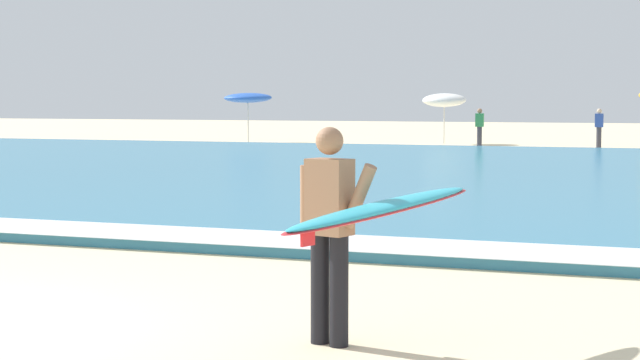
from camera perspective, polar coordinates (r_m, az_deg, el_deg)
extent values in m
cube|color=teal|center=(26.27, 6.76, 0.40)|extent=(120.00, 28.00, 0.14)
cube|color=white|center=(13.66, -6.48, -3.08)|extent=(120.00, 1.41, 0.01)
cylinder|color=black|center=(8.18, 0.00, -6.08)|extent=(0.15, 0.15, 0.88)
cylinder|color=black|center=(8.07, 1.07, -6.22)|extent=(0.15, 0.15, 0.88)
cube|color=#9E7051|center=(8.02, 0.53, -0.95)|extent=(0.39, 0.31, 0.60)
sphere|color=#9E7051|center=(7.99, 0.54, 2.20)|extent=(0.22, 0.22, 0.22)
cylinder|color=#9E7051|center=(8.16, -0.77, -1.20)|extent=(0.10, 0.10, 0.58)
cylinder|color=#9E7051|center=(7.88, 2.20, -0.90)|extent=(0.33, 0.19, 0.51)
ellipsoid|color=#33BCD6|center=(7.73, 3.61, -1.53)|extent=(0.96, 2.36, 0.22)
ellipsoid|color=red|center=(7.73, 3.61, -1.67)|extent=(1.02, 2.45, 0.18)
cube|color=red|center=(6.98, -0.69, -3.13)|extent=(0.06, 0.14, 0.14)
cylinder|color=beige|center=(46.42, -4.03, 3.31)|extent=(0.05, 0.05, 1.94)
ellipsoid|color=blue|center=(46.41, -4.04, 4.59)|extent=(2.16, 2.18, 0.51)
cylinder|color=beige|center=(45.15, 6.93, 3.18)|extent=(0.05, 0.05, 1.82)
ellipsoid|color=white|center=(45.14, 6.95, 4.44)|extent=(1.90, 1.93, 0.70)
cylinder|color=#383842|center=(42.13, 15.29, 2.29)|extent=(0.20, 0.20, 0.84)
cube|color=#2D4CA5|center=(42.11, 15.31, 3.23)|extent=(0.32, 0.20, 0.54)
sphere|color=beige|center=(42.11, 15.32, 3.73)|extent=(0.20, 0.20, 0.20)
cylinder|color=#383842|center=(41.75, 8.88, 2.38)|extent=(0.20, 0.20, 0.84)
cube|color=#338C4C|center=(41.73, 8.89, 3.32)|extent=(0.32, 0.20, 0.54)
sphere|color=#9E7051|center=(41.72, 8.90, 3.83)|extent=(0.20, 0.20, 0.20)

